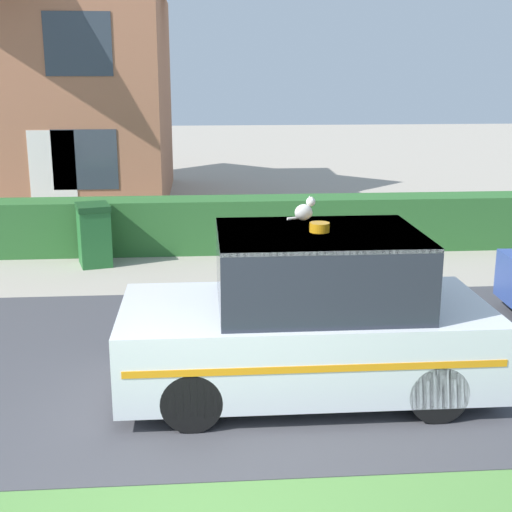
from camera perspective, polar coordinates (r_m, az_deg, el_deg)
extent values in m
cube|color=#424247|center=(8.60, -5.51, -8.32)|extent=(28.00, 5.22, 0.01)
cube|color=#2D662D|center=(13.56, 0.15, 2.57)|extent=(12.41, 0.78, 1.01)
cylinder|color=black|center=(8.39, -5.07, -6.70)|extent=(0.59, 0.20, 0.59)
cylinder|color=black|center=(6.94, -5.18, -11.44)|extent=(0.59, 0.20, 0.59)
cylinder|color=black|center=(8.68, 10.99, -6.15)|extent=(0.59, 0.20, 0.59)
cylinder|color=black|center=(7.30, 14.25, -10.50)|extent=(0.59, 0.20, 0.59)
cube|color=silver|center=(7.63, 3.90, -6.74)|extent=(3.85, 1.78, 0.80)
cube|color=#232833|center=(7.40, 5.02, -0.99)|extent=(2.08, 1.60, 0.78)
cube|color=silver|center=(7.31, 5.09, 1.79)|extent=(2.08, 1.60, 0.04)
cube|color=orange|center=(8.44, 3.04, -4.15)|extent=(3.66, 0.01, 0.07)
cube|color=orange|center=(6.79, 5.00, -9.00)|extent=(3.66, 0.01, 0.07)
cylinder|color=orange|center=(7.29, 5.10, 2.31)|extent=(0.21, 0.21, 0.10)
ellipsoid|color=silver|center=(7.37, 3.82, 3.51)|extent=(0.23, 0.19, 0.17)
ellipsoid|color=white|center=(7.41, 4.32, 3.46)|extent=(0.08, 0.09, 0.09)
sphere|color=silver|center=(7.39, 4.40, 4.35)|extent=(0.10, 0.10, 0.10)
cone|color=silver|center=(7.36, 4.51, 4.63)|extent=(0.04, 0.04, 0.04)
cone|color=silver|center=(7.40, 4.31, 4.70)|extent=(0.04, 0.04, 0.04)
cylinder|color=silver|center=(7.41, 3.08, 3.04)|extent=(0.16, 0.08, 0.03)
cube|color=#A86B4C|center=(19.55, -18.12, 11.83)|extent=(7.25, 6.71, 5.22)
cube|color=white|center=(16.14, -15.91, 5.93)|extent=(1.00, 0.02, 2.10)
cube|color=#333D47|center=(15.96, -13.53, 7.49)|extent=(1.40, 0.02, 1.30)
cube|color=#333D47|center=(15.85, -14.07, 16.14)|extent=(1.40, 0.02, 1.30)
cube|color=#23662D|center=(12.84, -12.81, 1.46)|extent=(0.67, 0.76, 0.99)
cube|color=#184720|center=(12.73, -12.95, 3.84)|extent=(0.70, 0.79, 0.10)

